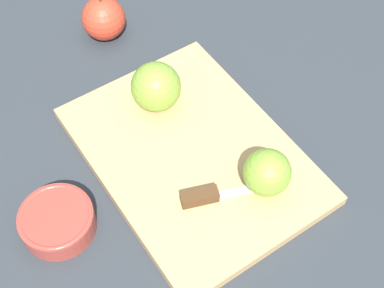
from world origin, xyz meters
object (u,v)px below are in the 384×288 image
object	(u,v)px
knife	(206,196)
bowl	(57,221)
apple_half_left	(156,87)
apple_half_right	(267,172)
apple_whole	(104,19)

from	to	relation	value
knife	bowl	xyz separation A→B (m)	(-0.13, -0.19, -0.01)
apple_half_left	knife	xyz separation A→B (m)	(0.19, -0.07, -0.03)
apple_half_right	knife	distance (m)	0.10
apple_half_left	apple_half_right	bearing A→B (deg)	-96.95
apple_half_left	knife	world-z (taller)	apple_half_left
apple_half_right	bowl	bearing A→B (deg)	17.87
bowl	apple_whole	bearing A→B (deg)	131.83
knife	bowl	bearing A→B (deg)	175.56
apple_whole	bowl	world-z (taller)	apple_whole
apple_whole	bowl	size ratio (longest dim) A/B	0.85
apple_half_left	bowl	distance (m)	0.27
apple_half_left	apple_whole	distance (m)	0.22
apple_half_left	apple_whole	bearing A→B (deg)	66.61
apple_half_right	bowl	size ratio (longest dim) A/B	0.66
apple_half_left	apple_half_right	world-z (taller)	apple_half_left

